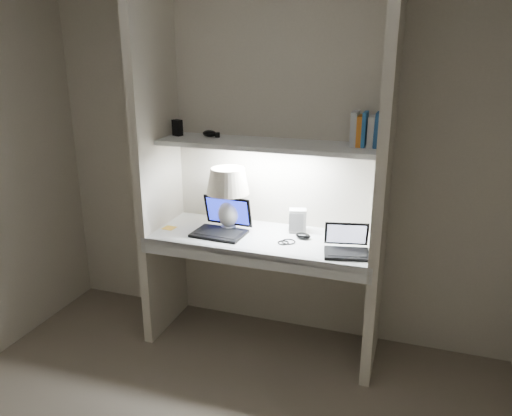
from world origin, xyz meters
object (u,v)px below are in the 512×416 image
at_px(table_lamp, 228,188).
at_px(laptop_main, 222,225).
at_px(book_row, 367,130).
at_px(speaker, 298,221).
at_px(laptop_netbook, 347,246).

height_order(table_lamp, laptop_main, table_lamp).
xyz_separation_m(laptop_main, book_row, (0.87, 0.17, 0.64)).
distance_m(speaker, book_row, 0.74).
bearing_deg(laptop_netbook, speaker, 133.76).
xyz_separation_m(speaker, book_row, (0.41, 0.00, 0.61)).
height_order(table_lamp, book_row, book_row).
relative_size(table_lamp, speaker, 2.68).
bearing_deg(laptop_main, book_row, 14.45).
relative_size(table_lamp, book_row, 2.03).
bearing_deg(laptop_netbook, laptop_main, 162.67).
bearing_deg(table_lamp, laptop_netbook, -11.22).
xyz_separation_m(table_lamp, speaker, (0.45, 0.09, -0.20)).
distance_m(laptop_netbook, book_row, 0.70).
distance_m(table_lamp, book_row, 0.96).
height_order(table_lamp, laptop_netbook, table_lamp).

